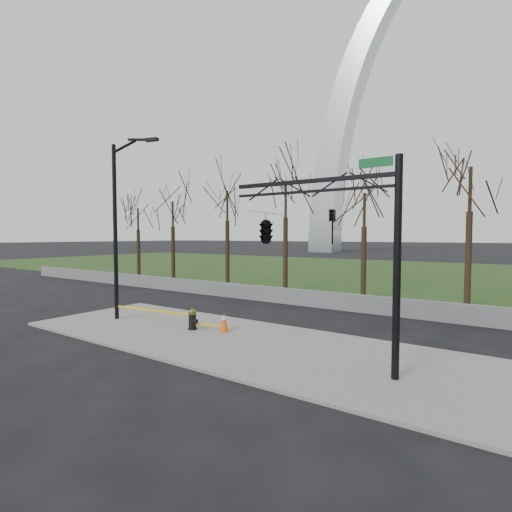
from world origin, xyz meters
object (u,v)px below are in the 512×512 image
Objects in this scene: traffic_cone at (224,322)px; street_light at (119,218)px; fire_hydrant at (193,319)px; traffic_signal_mast at (287,228)px.

traffic_cone is 0.09× the size of street_light.
street_light reaches higher than traffic_cone.
fire_hydrant reaches higher than traffic_cone.
fire_hydrant is 0.11× the size of street_light.
fire_hydrant is at bearing -156.09° from traffic_cone.
traffic_signal_mast is (4.96, -0.98, 3.64)m from fire_hydrant.
street_light is at bearing -162.57° from fire_hydrant.
traffic_signal_mast reaches higher than fire_hydrant.
traffic_cone is 0.12× the size of traffic_signal_mast.
traffic_cone is at bearing 35.42° from fire_hydrant.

